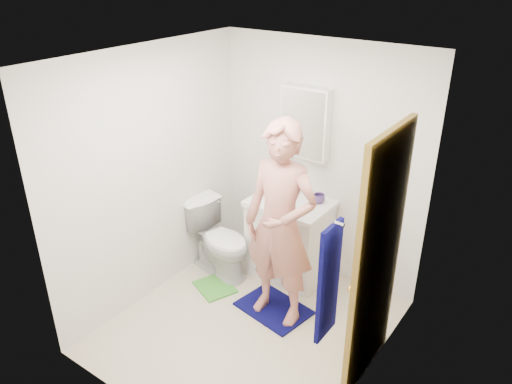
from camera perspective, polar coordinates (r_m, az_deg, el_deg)
floor at (r=4.71m, az=-0.82°, el=-15.09°), size 2.20×2.40×0.02m
ceiling at (r=3.63m, az=-1.07°, el=15.25°), size 2.20×2.40×0.02m
wall_back at (r=4.96m, az=7.38°, el=3.36°), size 2.20×0.02×2.40m
wall_front at (r=3.28m, az=-13.74°, el=-9.90°), size 2.20×0.02×2.40m
wall_left at (r=4.71m, az=-11.89°, el=1.74°), size 0.02×2.40×2.40m
wall_right at (r=3.57m, az=13.69°, el=-6.68°), size 0.02×2.40×2.40m
vanity_cabinet at (r=5.16m, az=3.83°, el=-5.52°), size 0.75×0.55×0.80m
countertop at (r=4.95m, az=3.97°, el=-1.31°), size 0.79×0.59×0.05m
sink_basin at (r=4.94m, az=3.98°, el=-1.16°), size 0.40×0.40×0.03m
faucet at (r=5.05m, az=5.08°, el=0.30°), size 0.03×0.03×0.12m
medicine_cabinet at (r=4.84m, az=5.67°, el=7.90°), size 0.50×0.12×0.70m
mirror_panel at (r=4.78m, az=5.30°, el=7.72°), size 0.46×0.01×0.66m
door at (r=3.79m, az=13.68°, el=-7.70°), size 0.05×0.80×2.05m
door_knob at (r=3.60m, az=10.94°, el=-10.87°), size 0.07×0.07×0.07m
towel at (r=3.13m, az=8.28°, el=-10.15°), size 0.03×0.24×0.80m
towel_hook at (r=2.89m, az=9.50°, el=-3.63°), size 0.06×0.02×0.02m
toilet at (r=5.20m, az=-4.18°, el=-5.43°), size 0.84×0.59×0.78m
bath_mat at (r=4.88m, az=2.03°, el=-13.13°), size 0.72×0.57×0.02m
green_rug at (r=5.16m, az=-4.72°, el=-10.76°), size 0.49×0.45×0.02m
soap_dispenser at (r=5.00m, az=1.48°, el=0.47°), size 0.10×0.10×0.18m
toothbrush_cup at (r=4.92m, az=7.21°, el=-0.75°), size 0.14×0.14×0.09m
man at (r=4.28m, az=2.81°, el=-3.84°), size 0.69×0.46×1.87m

